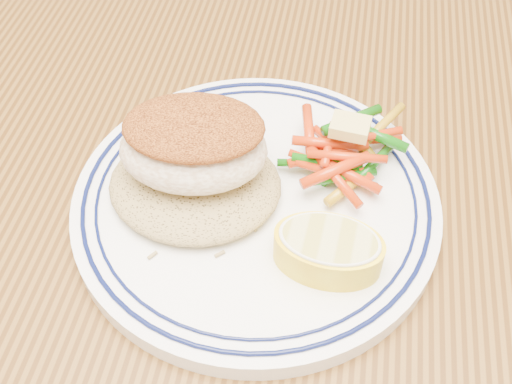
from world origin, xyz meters
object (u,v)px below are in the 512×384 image
object	(u,v)px
rice_pilaf	(195,181)
vegetable_pile	(344,153)
lemon_wedge	(328,249)
dining_table	(235,285)
plate	(256,202)
fish_fillet	(193,144)

from	to	relation	value
rice_pilaf	vegetable_pile	bearing A→B (deg)	22.61
rice_pilaf	lemon_wedge	distance (m)	0.10
lemon_wedge	dining_table	bearing A→B (deg)	148.38
dining_table	rice_pilaf	size ratio (longest dim) A/B	12.73
dining_table	lemon_wedge	distance (m)	0.15
dining_table	vegetable_pile	bearing A→B (deg)	29.45
dining_table	plate	size ratio (longest dim) A/B	5.96
vegetable_pile	lemon_wedge	bearing A→B (deg)	-92.03
plate	fish_fillet	size ratio (longest dim) A/B	2.41
plate	fish_fillet	world-z (taller)	fish_fillet
plate	vegetable_pile	size ratio (longest dim) A/B	2.52
vegetable_pile	lemon_wedge	world-z (taller)	vegetable_pile
fish_fillet	plate	bearing A→B (deg)	-4.48
plate	rice_pilaf	size ratio (longest dim) A/B	2.14
rice_pilaf	lemon_wedge	world-z (taller)	lemon_wedge
fish_fillet	lemon_wedge	size ratio (longest dim) A/B	1.46
plate	dining_table	bearing A→B (deg)	-169.20
plate	rice_pilaf	distance (m)	0.04
dining_table	lemon_wedge	bearing A→B (deg)	-31.62
plate	vegetable_pile	world-z (taller)	vegetable_pile
fish_fillet	lemon_wedge	distance (m)	0.11
rice_pilaf	fish_fillet	world-z (taller)	fish_fillet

